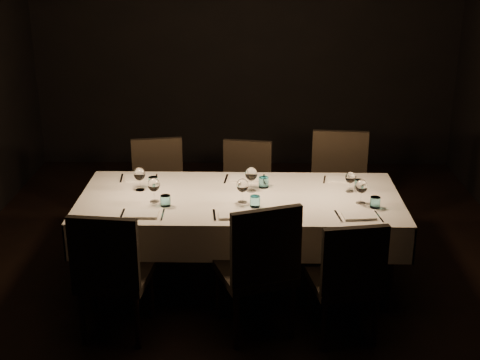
{
  "coord_description": "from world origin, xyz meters",
  "views": [
    {
      "loc": [
        0.09,
        -4.86,
        2.73
      ],
      "look_at": [
        0.0,
        0.0,
        0.9
      ],
      "focal_mm": 50.0,
      "sensor_mm": 36.0,
      "label": 1
    }
  ],
  "objects_px": {
    "chair_near_right": "(348,276)",
    "chair_far_right": "(339,186)",
    "chair_near_left": "(111,270)",
    "chair_far_left": "(159,187)",
    "chair_near_center": "(259,265)",
    "chair_far_center": "(246,187)",
    "dining_table": "(240,205)"
  },
  "relations": [
    {
      "from": "chair_near_left",
      "to": "chair_far_left",
      "type": "xyz_separation_m",
      "value": [
        0.11,
        1.6,
        -0.01
      ]
    },
    {
      "from": "chair_near_left",
      "to": "chair_near_center",
      "type": "distance_m",
      "value": 1.02
    },
    {
      "from": "chair_far_left",
      "to": "chair_far_right",
      "type": "height_order",
      "value": "chair_far_right"
    },
    {
      "from": "chair_near_left",
      "to": "chair_far_right",
      "type": "distance_m",
      "value": 2.35
    },
    {
      "from": "chair_near_left",
      "to": "chair_far_right",
      "type": "height_order",
      "value": "chair_far_right"
    },
    {
      "from": "chair_near_center",
      "to": "dining_table",
      "type": "bearing_deg",
      "value": -99.2
    },
    {
      "from": "chair_far_left",
      "to": "chair_far_right",
      "type": "distance_m",
      "value": 1.63
    },
    {
      "from": "chair_near_center",
      "to": "chair_far_left",
      "type": "bearing_deg",
      "value": -79.88
    },
    {
      "from": "chair_near_center",
      "to": "chair_far_left",
      "type": "xyz_separation_m",
      "value": [
        -0.9,
        1.54,
        -0.03
      ]
    },
    {
      "from": "chair_near_center",
      "to": "chair_far_right",
      "type": "relative_size",
      "value": 0.99
    },
    {
      "from": "chair_near_center",
      "to": "chair_far_left",
      "type": "distance_m",
      "value": 1.79
    },
    {
      "from": "chair_near_left",
      "to": "chair_far_center",
      "type": "xyz_separation_m",
      "value": [
        0.9,
        1.65,
        -0.03
      ]
    },
    {
      "from": "chair_near_left",
      "to": "chair_far_left",
      "type": "height_order",
      "value": "chair_near_left"
    },
    {
      "from": "chair_far_center",
      "to": "chair_far_left",
      "type": "bearing_deg",
      "value": -167.42
    },
    {
      "from": "chair_near_left",
      "to": "chair_near_center",
      "type": "xyz_separation_m",
      "value": [
        1.02,
        0.06,
        0.02
      ]
    },
    {
      "from": "chair_far_right",
      "to": "chair_far_left",
      "type": "bearing_deg",
      "value": -176.07
    },
    {
      "from": "chair_far_left",
      "to": "chair_near_left",
      "type": "bearing_deg",
      "value": -104.39
    },
    {
      "from": "dining_table",
      "to": "chair_far_center",
      "type": "bearing_deg",
      "value": 87.64
    },
    {
      "from": "chair_near_right",
      "to": "chair_near_center",
      "type": "bearing_deg",
      "value": -16.27
    },
    {
      "from": "chair_far_right",
      "to": "chair_near_center",
      "type": "bearing_deg",
      "value": -110.72
    },
    {
      "from": "chair_near_left",
      "to": "dining_table",
      "type": "bearing_deg",
      "value": -131.1
    },
    {
      "from": "dining_table",
      "to": "chair_near_center",
      "type": "height_order",
      "value": "chair_near_center"
    },
    {
      "from": "dining_table",
      "to": "chair_near_right",
      "type": "relative_size",
      "value": 2.72
    },
    {
      "from": "dining_table",
      "to": "chair_near_right",
      "type": "distance_m",
      "value": 1.13
    },
    {
      "from": "chair_far_right",
      "to": "dining_table",
      "type": "bearing_deg",
      "value": -134.17
    },
    {
      "from": "chair_near_center",
      "to": "chair_far_center",
      "type": "relative_size",
      "value": 1.11
    },
    {
      "from": "chair_near_center",
      "to": "chair_near_right",
      "type": "distance_m",
      "value": 0.61
    },
    {
      "from": "chair_near_right",
      "to": "chair_far_right",
      "type": "distance_m",
      "value": 1.58
    },
    {
      "from": "chair_near_center",
      "to": "chair_far_center",
      "type": "distance_m",
      "value": 1.6
    },
    {
      "from": "chair_near_right",
      "to": "chair_far_right",
      "type": "relative_size",
      "value": 0.89
    },
    {
      "from": "chair_near_center",
      "to": "chair_near_right",
      "type": "xyz_separation_m",
      "value": [
        0.61,
        -0.06,
        -0.05
      ]
    },
    {
      "from": "chair_far_left",
      "to": "chair_far_right",
      "type": "relative_size",
      "value": 0.92
    }
  ]
}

